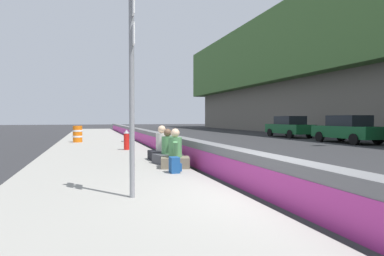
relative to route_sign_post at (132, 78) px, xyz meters
name	(u,v)px	position (x,y,z in m)	size (l,w,h in m)	color
ground_plane	(272,204)	(-0.65, -2.39, -2.21)	(160.00, 160.00, 0.00)	#2B2B2D
sidewalk_strip	(121,213)	(-0.65, 0.26, -2.14)	(80.00, 4.40, 0.14)	gray
jersey_barrier	(272,180)	(-0.65, -2.38, -1.79)	(76.00, 0.45, 0.85)	slate
route_sign_post	(132,78)	(0.00, 0.00, 0.00)	(0.44, 0.09, 3.60)	gray
fire_hydrant	(127,140)	(8.71, -0.85, -1.62)	(0.26, 0.46, 0.88)	red
seated_person_foreground	(175,155)	(3.08, -1.58, -1.73)	(0.84, 0.92, 1.10)	#706651
seated_person_middle	(168,152)	(3.99, -1.58, -1.74)	(0.82, 0.90, 1.06)	#424247
seated_person_rear	(162,149)	(4.90, -1.60, -1.71)	(0.74, 0.86, 1.14)	black
backpack	(175,165)	(2.24, -1.35, -1.88)	(0.32, 0.28, 0.40)	navy
construction_barrel	(78,134)	(14.16, 1.36, -1.59)	(0.54, 0.54, 0.95)	orange
parked_car_third	(348,129)	(10.38, -14.50, -1.35)	(4.50, 1.95, 1.71)	#145128
parked_car_fourth	(289,127)	(16.74, -14.68, -1.35)	(4.52, 1.98, 1.71)	#145128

